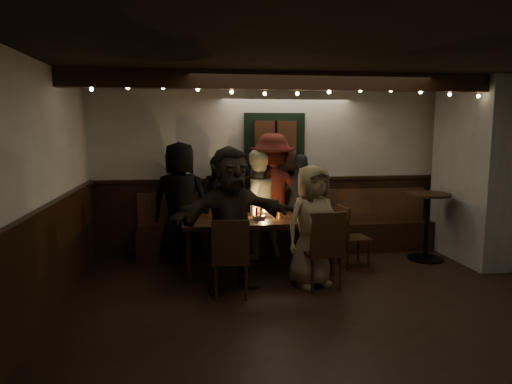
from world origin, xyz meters
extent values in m
cube|color=black|center=(0.00, 0.00, -0.01)|extent=(6.00, 5.00, 0.01)
cube|color=black|center=(0.00, 0.00, 2.60)|extent=(6.00, 5.00, 0.01)
cube|color=beige|center=(0.00, 2.50, 1.30)|extent=(6.00, 0.01, 2.60)
cube|color=beige|center=(-3.00, 0.00, 1.30)|extent=(0.01, 5.00, 2.60)
cube|color=black|center=(0.00, 2.48, 0.55)|extent=(6.00, 0.05, 1.10)
cube|color=black|center=(-2.98, 0.00, 0.55)|extent=(0.05, 5.00, 1.10)
cube|color=slate|center=(2.65, 1.50, 1.30)|extent=(0.70, 1.40, 2.60)
cube|color=black|center=(0.00, 2.23, 0.23)|extent=(4.60, 0.45, 0.45)
cube|color=#4B2918|center=(0.00, 2.41, 0.70)|extent=(4.60, 0.06, 0.50)
cube|color=black|center=(-0.20, 2.44, 1.65)|extent=(0.95, 0.04, 1.00)
cube|color=#4B2918|center=(-0.20, 2.38, 1.65)|extent=(0.64, 0.12, 0.76)
cube|color=black|center=(0.00, 1.00, 2.49)|extent=(6.00, 0.16, 0.22)
sphere|color=#FFE599|center=(-2.60, 0.98, 2.36)|extent=(0.04, 0.04, 0.04)
sphere|color=#FFE599|center=(-2.20, 0.98, 2.38)|extent=(0.04, 0.04, 0.04)
sphere|color=#FFE599|center=(-1.80, 0.98, 2.39)|extent=(0.04, 0.04, 0.04)
sphere|color=#FFE599|center=(-1.40, 0.98, 2.37)|extent=(0.04, 0.04, 0.04)
sphere|color=#FFE599|center=(-1.00, 0.98, 2.35)|extent=(0.04, 0.04, 0.04)
sphere|color=#FFE599|center=(-0.60, 0.98, 2.33)|extent=(0.04, 0.04, 0.04)
sphere|color=#FFE599|center=(-0.20, 0.98, 2.34)|extent=(0.04, 0.04, 0.04)
sphere|color=#FFE599|center=(0.20, 0.98, 2.36)|extent=(0.04, 0.04, 0.04)
sphere|color=#FFE599|center=(0.60, 0.98, 2.38)|extent=(0.04, 0.04, 0.04)
sphere|color=#FFE599|center=(1.00, 0.98, 2.39)|extent=(0.04, 0.04, 0.04)
sphere|color=#FFE599|center=(1.40, 0.98, 2.37)|extent=(0.04, 0.04, 0.04)
sphere|color=#FFE599|center=(1.80, 0.98, 2.35)|extent=(0.04, 0.04, 0.04)
sphere|color=#FFE599|center=(2.20, 0.98, 2.33)|extent=(0.04, 0.04, 0.04)
sphere|color=#FFE599|center=(2.60, 0.98, 2.34)|extent=(0.04, 0.04, 0.04)
cube|color=black|center=(-0.61, 1.40, 0.69)|extent=(2.02, 0.86, 0.06)
cylinder|color=black|center=(-1.55, 1.04, 0.33)|extent=(0.07, 0.07, 0.66)
cylinder|color=black|center=(-1.55, 1.76, 0.33)|extent=(0.07, 0.07, 0.66)
cylinder|color=black|center=(0.32, 1.04, 0.33)|extent=(0.07, 0.07, 0.66)
cylinder|color=black|center=(0.32, 1.76, 0.33)|extent=(0.07, 0.07, 0.66)
cylinder|color=#BF7226|center=(-1.23, 1.55, 0.79)|extent=(0.07, 0.07, 0.13)
cylinder|color=#BF7226|center=(-0.94, 1.26, 0.79)|extent=(0.07, 0.07, 0.13)
cylinder|color=silver|center=(-0.65, 1.58, 0.79)|extent=(0.07, 0.07, 0.13)
cylinder|color=#BF7226|center=(-0.32, 1.36, 0.79)|extent=(0.07, 0.07, 0.13)
cylinder|color=silver|center=(-0.05, 1.55, 0.79)|extent=(0.07, 0.07, 0.13)
cylinder|color=#BF7226|center=(0.17, 1.25, 0.79)|extent=(0.07, 0.07, 0.13)
cylinder|color=white|center=(-1.07, 1.11, 0.73)|extent=(0.25, 0.25, 0.01)
cube|color=#B2B2B7|center=(-0.61, 1.35, 0.74)|extent=(0.15, 0.10, 0.05)
cylinder|color=#990C0C|center=(-0.64, 1.35, 0.80)|extent=(0.03, 0.03, 0.15)
cylinder|color=gold|center=(-0.59, 1.35, 0.80)|extent=(0.03, 0.03, 0.15)
cylinder|color=silver|center=(-0.53, 1.45, 0.76)|extent=(0.05, 0.05, 0.08)
sphere|color=#FFB24C|center=(-0.53, 1.45, 0.82)|extent=(0.03, 0.03, 0.03)
cube|color=black|center=(-1.06, 0.53, 0.43)|extent=(0.47, 0.47, 0.04)
cube|color=black|center=(-1.08, 0.35, 0.69)|extent=(0.42, 0.09, 0.48)
cylinder|color=black|center=(-0.87, 0.68, 0.20)|extent=(0.04, 0.04, 0.41)
cylinder|color=black|center=(-0.91, 0.34, 0.20)|extent=(0.04, 0.04, 0.41)
cylinder|color=black|center=(-1.21, 0.72, 0.20)|extent=(0.04, 0.04, 0.41)
cylinder|color=black|center=(-1.25, 0.39, 0.20)|extent=(0.04, 0.04, 0.41)
cube|color=black|center=(0.03, 0.63, 0.44)|extent=(0.48, 0.48, 0.04)
cube|color=black|center=(0.06, 0.43, 0.71)|extent=(0.44, 0.09, 0.50)
cylinder|color=black|center=(0.19, 0.82, 0.21)|extent=(0.04, 0.04, 0.42)
cylinder|color=black|center=(0.23, 0.47, 0.21)|extent=(0.04, 0.04, 0.42)
cylinder|color=black|center=(-0.16, 0.78, 0.21)|extent=(0.04, 0.04, 0.42)
cylinder|color=black|center=(-0.12, 0.43, 0.21)|extent=(0.04, 0.04, 0.42)
cube|color=black|center=(0.74, 1.41, 0.40)|extent=(0.42, 0.42, 0.04)
cube|color=black|center=(0.56, 1.39, 0.64)|extent=(0.08, 0.39, 0.44)
cylinder|color=black|center=(0.91, 1.27, 0.19)|extent=(0.03, 0.03, 0.38)
cylinder|color=black|center=(0.60, 1.23, 0.19)|extent=(0.03, 0.03, 0.38)
cylinder|color=black|center=(0.88, 1.58, 0.19)|extent=(0.03, 0.03, 0.38)
cylinder|color=black|center=(0.57, 1.55, 0.19)|extent=(0.03, 0.03, 0.38)
cylinder|color=black|center=(1.90, 1.54, 0.01)|extent=(0.50, 0.50, 0.03)
cylinder|color=black|center=(1.90, 1.54, 0.48)|extent=(0.07, 0.07, 0.97)
cylinder|color=black|center=(1.90, 1.54, 0.97)|extent=(0.62, 0.62, 0.04)
imported|color=black|center=(-1.65, 2.03, 0.86)|extent=(0.96, 0.75, 1.73)
imported|color=black|center=(-1.09, 2.15, 0.77)|extent=(0.65, 0.54, 1.54)
imported|color=beige|center=(-0.55, 2.05, 0.80)|extent=(0.92, 0.80, 1.61)
imported|color=#3A110E|center=(-0.28, 2.16, 0.92)|extent=(1.22, 0.74, 1.84)
imported|color=#25232A|center=(0.15, 2.08, 0.77)|extent=(0.96, 0.55, 1.54)
imported|color=black|center=(-1.04, 0.74, 0.86)|extent=(1.67, 0.98, 1.72)
imported|color=#847251|center=(-0.05, 0.73, 0.74)|extent=(0.84, 0.69, 1.49)
camera|label=1|loc=(-1.53, -4.53, 1.93)|focal=32.00mm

